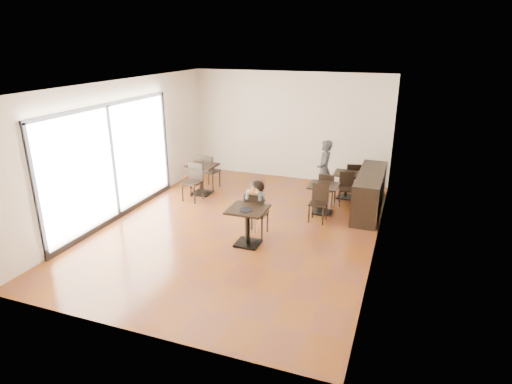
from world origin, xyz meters
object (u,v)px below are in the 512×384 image
at_px(cafe_table_mid, 323,199).
at_px(child, 257,208).
at_px(chair_left_a, 210,171).
at_px(chair_mid_b, 318,204).
at_px(chair_left_b, 192,183).
at_px(chair_back_b, 347,189).
at_px(adult_patron, 324,170).
at_px(child_chair, 257,213).
at_px(chair_back_a, 353,177).
at_px(chair_mid_a, 327,189).
at_px(cafe_table_left, 202,180).
at_px(cafe_table_back, 346,185).
at_px(child_table, 248,227).

bearing_deg(cafe_table_mid, child, -123.30).
distance_m(child, chair_left_a, 3.39).
relative_size(chair_mid_b, chair_left_b, 0.89).
xyz_separation_m(chair_left_a, chair_back_b, (3.89, -0.03, -0.07)).
height_order(cafe_table_mid, chair_left_a, chair_left_a).
bearing_deg(adult_patron, child_chair, -32.08).
height_order(child_chair, chair_back_a, child_chair).
height_order(child_chair, chair_mid_a, child_chair).
bearing_deg(chair_back_a, child, 52.90).
distance_m(child_chair, cafe_table_left, 3.01).
bearing_deg(chair_back_b, cafe_table_back, 85.85).
relative_size(cafe_table_left, chair_back_b, 0.98).
xyz_separation_m(cafe_table_mid, chair_left_b, (-3.43, -0.32, 0.13)).
bearing_deg(chair_mid_b, chair_left_a, 161.13).
xyz_separation_m(adult_patron, cafe_table_back, (0.56, 0.30, -0.45)).
distance_m(cafe_table_back, chair_mid_b, 1.88).
height_order(child_table, chair_mid_b, chair_mid_b).
distance_m(adult_patron, cafe_table_left, 3.35).
relative_size(adult_patron, chair_left_a, 1.62).
relative_size(chair_mid_a, chair_mid_b, 1.00).
height_order(child_chair, cafe_table_left, child_chair).
height_order(chair_left_b, chair_back_b, chair_left_b).
xyz_separation_m(cafe_table_back, chair_mid_a, (-0.37, -0.74, 0.09)).
distance_m(child_chair, chair_left_a, 3.39).
xyz_separation_m(chair_mid_b, chair_back_a, (0.46, 2.39, -0.02)).
xyz_separation_m(cafe_table_left, chair_mid_a, (3.43, 0.32, 0.03)).
xyz_separation_m(cafe_table_left, chair_left_a, (-0.00, 0.55, 0.08)).
bearing_deg(chair_left_a, cafe_table_mid, 173.50).
distance_m(adult_patron, chair_mid_a, 0.60).
relative_size(chair_left_a, chair_back_b, 1.18).
height_order(child, chair_back_a, child).
xyz_separation_m(child_table, chair_mid_a, (1.11, 2.80, 0.03)).
relative_size(cafe_table_left, chair_left_a, 0.83).
xyz_separation_m(adult_patron, chair_back_b, (0.65, -0.25, -0.38)).
bearing_deg(cafe_table_back, chair_mid_b, -101.42).
distance_m(child_table, child, 0.59).
relative_size(cafe_table_back, chair_left_a, 0.71).
height_order(cafe_table_left, chair_mid_b, chair_mid_b).
xyz_separation_m(child_table, cafe_table_mid, (1.11, 2.25, -0.04)).
distance_m(cafe_table_mid, cafe_table_back, 1.35).
xyz_separation_m(cafe_table_left, chair_mid_b, (3.43, -0.78, 0.03)).
bearing_deg(child_table, cafe_table_back, 67.22).
bearing_deg(child, child_chair, 90.00).
relative_size(chair_left_a, chair_left_b, 1.00).
xyz_separation_m(chair_back_a, chair_back_b, (0.00, -1.10, 0.00)).
bearing_deg(chair_back_b, chair_back_a, 76.87).
distance_m(child_table, cafe_table_left, 3.39).
xyz_separation_m(adult_patron, cafe_table_mid, (0.19, -0.99, -0.44)).
xyz_separation_m(child_chair, cafe_table_mid, (1.11, 1.70, -0.12)).
xyz_separation_m(chair_mid_b, chair_left_b, (-3.43, 0.23, 0.06)).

